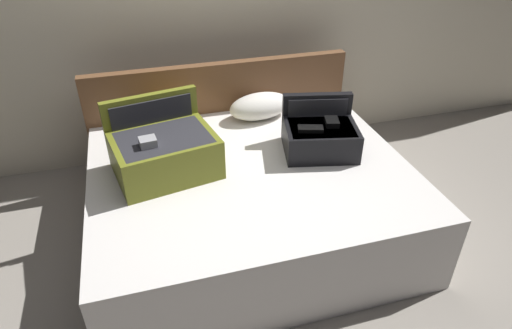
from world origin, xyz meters
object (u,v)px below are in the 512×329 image
object	(u,v)px
pillow_near_headboard	(260,106)
hard_case_medium	(320,135)
bed	(251,201)
hard_case_large	(164,150)
pillow_center_head	(168,121)

from	to	relation	value
pillow_near_headboard	hard_case_medium	bearing A→B (deg)	-67.27
bed	pillow_near_headboard	size ratio (longest dim) A/B	4.12
hard_case_large	bed	bearing A→B (deg)	-22.72
hard_case_large	pillow_near_headboard	world-z (taller)	hard_case_large
hard_case_medium	pillow_center_head	xyz separation A→B (m)	(-0.93, 0.51, -0.02)
hard_case_large	pillow_center_head	size ratio (longest dim) A/B	1.56
bed	pillow_near_headboard	xyz separation A→B (m)	(0.26, 0.65, 0.36)
bed	hard_case_medium	size ratio (longest dim) A/B	3.69
bed	pillow_center_head	bearing A→B (deg)	126.47
bed	pillow_center_head	size ratio (longest dim) A/B	4.59
hard_case_large	pillow_near_headboard	distance (m)	0.94
pillow_center_head	hard_case_medium	bearing A→B (deg)	-28.78
hard_case_medium	pillow_near_headboard	bearing A→B (deg)	125.29
hard_case_large	pillow_near_headboard	size ratio (longest dim) A/B	1.40
bed	hard_case_medium	bearing A→B (deg)	8.96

